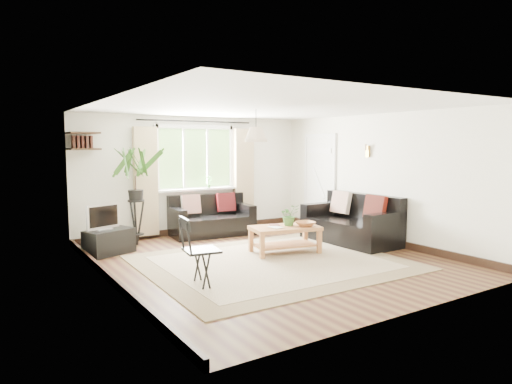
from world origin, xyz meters
TOP-DOWN VIEW (x-y plane):
  - floor at (0.00, 0.00)m, footprint 5.50×5.50m
  - ceiling at (0.00, 0.00)m, footprint 5.50×5.50m
  - wall_back at (0.00, 2.75)m, footprint 5.00×0.02m
  - wall_front at (0.00, -2.75)m, footprint 5.00×0.02m
  - wall_left at (-2.50, 0.00)m, footprint 0.02×5.50m
  - wall_right at (2.50, 0.00)m, footprint 0.02×5.50m
  - rug at (-0.08, -0.20)m, footprint 3.90×3.36m
  - window at (0.00, 2.71)m, footprint 2.50×0.16m
  - door at (2.47, 1.70)m, footprint 0.06×0.96m
  - corner_shelf at (-2.25, 2.50)m, footprint 0.50×0.50m
  - pendant_lamp at (0.00, 0.40)m, footprint 0.36×0.36m
  - wall_sconce at (2.43, 0.30)m, footprint 0.12×0.12m
  - sofa_back at (0.14, 2.28)m, footprint 1.71×0.97m
  - sofa_right at (1.98, 0.24)m, footprint 1.85×0.97m
  - coffee_table at (0.46, 0.21)m, footprint 1.23×0.83m
  - table_plant at (0.57, 0.24)m, footprint 0.35×0.31m
  - bowl at (0.76, 0.04)m, footprint 0.34×0.34m
  - book_a at (0.15, 0.17)m, footprint 0.19×0.25m
  - book_b at (0.26, 0.38)m, footprint 0.25×0.27m
  - tv_stand at (-2.05, 1.76)m, footprint 0.88×0.68m
  - tv at (-2.14, 1.76)m, footprint 0.63×0.40m
  - palm_stand at (-1.44, 2.19)m, footprint 0.82×0.82m
  - folding_chair at (-1.51, -0.66)m, footprint 0.54×0.54m
  - sill_plant at (0.25, 2.63)m, footprint 0.14×0.10m

SIDE VIEW (x-z plane):
  - floor at x=0.00m, z-range 0.00..0.00m
  - rug at x=-0.08m, z-range 0.00..0.02m
  - tv_stand at x=-2.05m, z-range 0.00..0.42m
  - coffee_table at x=0.46m, z-range 0.00..0.46m
  - sofa_back at x=0.14m, z-range 0.00..0.77m
  - sofa_right at x=1.98m, z-range 0.00..0.86m
  - folding_chair at x=-1.51m, z-range 0.00..0.91m
  - book_a at x=0.15m, z-range 0.46..0.48m
  - book_b at x=0.26m, z-range 0.46..0.48m
  - bowl at x=0.76m, z-range 0.46..0.54m
  - table_plant at x=0.57m, z-range 0.46..0.82m
  - tv at x=-2.14m, z-range 0.42..0.87m
  - palm_stand at x=-1.44m, z-range 0.00..1.79m
  - door at x=2.47m, z-range -0.03..2.03m
  - sill_plant at x=0.25m, z-range 0.93..1.20m
  - wall_back at x=0.00m, z-range 0.00..2.40m
  - wall_front at x=0.00m, z-range 0.00..2.40m
  - wall_left at x=-2.50m, z-range 0.00..2.40m
  - wall_right at x=2.50m, z-range 0.00..2.40m
  - window at x=0.00m, z-range 0.47..2.63m
  - wall_sconce at x=2.43m, z-range 1.60..1.88m
  - corner_shelf at x=-2.25m, z-range 1.72..2.06m
  - pendant_lamp at x=0.00m, z-range 1.78..2.32m
  - ceiling at x=0.00m, z-range 2.40..2.40m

